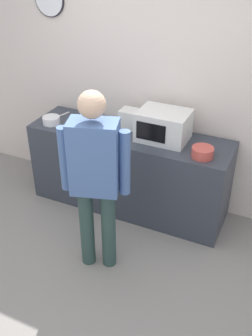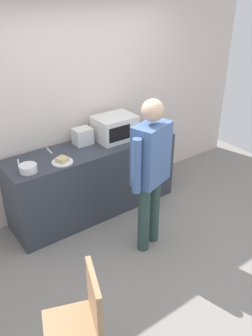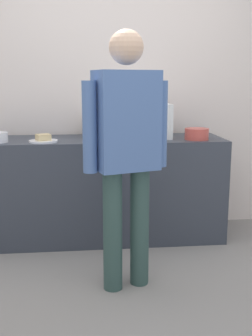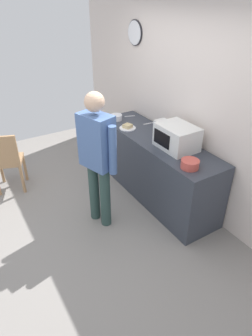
{
  "view_description": "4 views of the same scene",
  "coord_description": "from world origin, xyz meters",
  "px_view_note": "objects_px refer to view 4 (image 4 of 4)",
  "views": [
    {
      "loc": [
        1.43,
        -2.11,
        2.76
      ],
      "look_at": [
        0.06,
        0.83,
        0.75
      ],
      "focal_mm": 42.15,
      "sensor_mm": 36.0,
      "label": 1
    },
    {
      "loc": [
        -2.02,
        -2.11,
        2.71
      ],
      "look_at": [
        0.08,
        0.75,
        0.77
      ],
      "focal_mm": 37.33,
      "sensor_mm": 36.0,
      "label": 2
    },
    {
      "loc": [
        -0.24,
        -2.4,
        1.41
      ],
      "look_at": [
        0.08,
        0.67,
        0.76
      ],
      "focal_mm": 44.41,
      "sensor_mm": 36.0,
      "label": 3
    },
    {
      "loc": [
        2.75,
        -1.0,
        2.59
      ],
      "look_at": [
        0.02,
        0.67,
        0.67
      ],
      "focal_mm": 31.18,
      "sensor_mm": 36.0,
      "label": 4
    }
  ],
  "objects_px": {
    "person_standing": "(97,153)",
    "wooden_chair": "(7,160)",
    "salad_bowl": "(190,164)",
    "microwave": "(177,137)",
    "sandwich_plate": "(128,127)",
    "fork_utensil": "(148,124)",
    "cereal_bowl": "(116,117)",
    "toaster": "(163,128)",
    "spoon_utensil": "(130,116)"
  },
  "relations": [
    {
      "from": "microwave",
      "to": "person_standing",
      "type": "xyz_separation_m",
      "value": [
        -0.23,
        -0.99,
        -0.05
      ]
    },
    {
      "from": "sandwich_plate",
      "to": "toaster",
      "type": "height_order",
      "value": "toaster"
    },
    {
      "from": "sandwich_plate",
      "to": "toaster",
      "type": "distance_m",
      "value": 0.54
    },
    {
      "from": "toaster",
      "to": "spoon_utensil",
      "type": "bearing_deg",
      "value": -178.59
    },
    {
      "from": "cereal_bowl",
      "to": "toaster",
      "type": "distance_m",
      "value": 0.87
    },
    {
      "from": "microwave",
      "to": "person_standing",
      "type": "height_order",
      "value": "person_standing"
    },
    {
      "from": "cereal_bowl",
      "to": "toaster",
      "type": "relative_size",
      "value": 0.85
    },
    {
      "from": "cereal_bowl",
      "to": "microwave",
      "type": "bearing_deg",
      "value": 8.04
    },
    {
      "from": "microwave",
      "to": "cereal_bowl",
      "type": "relative_size",
      "value": 2.67
    },
    {
      "from": "sandwich_plate",
      "to": "toaster",
      "type": "relative_size",
      "value": 1.08
    },
    {
      "from": "salad_bowl",
      "to": "cereal_bowl",
      "type": "xyz_separation_m",
      "value": [
        -1.69,
        0.01,
        -0.01
      ]
    },
    {
      "from": "toaster",
      "to": "wooden_chair",
      "type": "xyz_separation_m",
      "value": [
        -1.15,
        -1.92,
        -0.49
      ]
    },
    {
      "from": "microwave",
      "to": "sandwich_plate",
      "type": "height_order",
      "value": "microwave"
    },
    {
      "from": "toaster",
      "to": "spoon_utensil",
      "type": "xyz_separation_m",
      "value": [
        -0.83,
        -0.02,
        -0.1
      ]
    },
    {
      "from": "salad_bowl",
      "to": "microwave",
      "type": "bearing_deg",
      "value": 158.22
    },
    {
      "from": "cereal_bowl",
      "to": "wooden_chair",
      "type": "distance_m",
      "value": 1.73
    },
    {
      "from": "cereal_bowl",
      "to": "fork_utensil",
      "type": "bearing_deg",
      "value": 40.36
    },
    {
      "from": "microwave",
      "to": "sandwich_plate",
      "type": "distance_m",
      "value": 0.88
    },
    {
      "from": "salad_bowl",
      "to": "toaster",
      "type": "xyz_separation_m",
      "value": [
        -0.87,
        0.29,
        0.05
      ]
    },
    {
      "from": "microwave",
      "to": "person_standing",
      "type": "relative_size",
      "value": 0.29
    },
    {
      "from": "salad_bowl",
      "to": "person_standing",
      "type": "bearing_deg",
      "value": -130.86
    },
    {
      "from": "person_standing",
      "to": "wooden_chair",
      "type": "bearing_deg",
      "value": -147.84
    },
    {
      "from": "sandwich_plate",
      "to": "cereal_bowl",
      "type": "height_order",
      "value": "cereal_bowl"
    },
    {
      "from": "person_standing",
      "to": "salad_bowl",
      "type": "bearing_deg",
      "value": 49.14
    },
    {
      "from": "wooden_chair",
      "to": "sandwich_plate",
      "type": "bearing_deg",
      "value": 66.28
    },
    {
      "from": "spoon_utensil",
      "to": "fork_utensil",
      "type": "bearing_deg",
      "value": 10.84
    },
    {
      "from": "microwave",
      "to": "toaster",
      "type": "relative_size",
      "value": 2.27
    },
    {
      "from": "microwave",
      "to": "toaster",
      "type": "height_order",
      "value": "microwave"
    },
    {
      "from": "person_standing",
      "to": "toaster",
      "type": "bearing_deg",
      "value": 98.94
    },
    {
      "from": "sandwich_plate",
      "to": "fork_utensil",
      "type": "height_order",
      "value": "sandwich_plate"
    },
    {
      "from": "spoon_utensil",
      "to": "cereal_bowl",
      "type": "bearing_deg",
      "value": -87.29
    },
    {
      "from": "fork_utensil",
      "to": "person_standing",
      "type": "relative_size",
      "value": 0.1
    },
    {
      "from": "salad_bowl",
      "to": "cereal_bowl",
      "type": "bearing_deg",
      "value": 179.65
    },
    {
      "from": "sandwich_plate",
      "to": "wooden_chair",
      "type": "bearing_deg",
      "value": -113.72
    },
    {
      "from": "cereal_bowl",
      "to": "wooden_chair",
      "type": "relative_size",
      "value": 0.2
    },
    {
      "from": "sandwich_plate",
      "to": "wooden_chair",
      "type": "relative_size",
      "value": 0.25
    },
    {
      "from": "salad_bowl",
      "to": "spoon_utensil",
      "type": "distance_m",
      "value": 1.72
    },
    {
      "from": "fork_utensil",
      "to": "person_standing",
      "type": "xyz_separation_m",
      "value": [
        0.6,
        -1.15,
        0.09
      ]
    },
    {
      "from": "cereal_bowl",
      "to": "wooden_chair",
      "type": "xyz_separation_m",
      "value": [
        -0.33,
        -1.64,
        -0.43
      ]
    },
    {
      "from": "salad_bowl",
      "to": "fork_utensil",
      "type": "distance_m",
      "value": 1.34
    },
    {
      "from": "sandwich_plate",
      "to": "person_standing",
      "type": "bearing_deg",
      "value": -52.29
    },
    {
      "from": "spoon_utensil",
      "to": "salad_bowl",
      "type": "bearing_deg",
      "value": -8.95
    },
    {
      "from": "salad_bowl",
      "to": "person_standing",
      "type": "relative_size",
      "value": 0.12
    },
    {
      "from": "microwave",
      "to": "salad_bowl",
      "type": "distance_m",
      "value": 0.51
    },
    {
      "from": "salad_bowl",
      "to": "person_standing",
      "type": "xyz_separation_m",
      "value": [
        -0.69,
        -0.8,
        0.05
      ]
    },
    {
      "from": "fork_utensil",
      "to": "person_standing",
      "type": "height_order",
      "value": "person_standing"
    },
    {
      "from": "toaster",
      "to": "fork_utensil",
      "type": "height_order",
      "value": "toaster"
    },
    {
      "from": "sandwich_plate",
      "to": "person_standing",
      "type": "xyz_separation_m",
      "value": [
        0.61,
        -0.79,
        0.07
      ]
    },
    {
      "from": "microwave",
      "to": "sandwich_plate",
      "type": "bearing_deg",
      "value": -166.76
    },
    {
      "from": "fork_utensil",
      "to": "spoon_utensil",
      "type": "distance_m",
      "value": 0.41
    }
  ]
}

